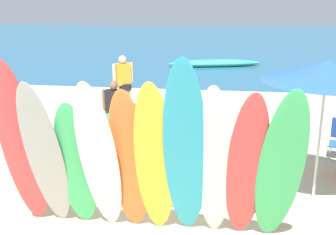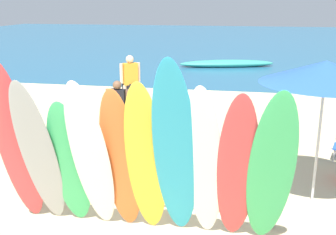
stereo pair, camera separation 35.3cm
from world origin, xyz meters
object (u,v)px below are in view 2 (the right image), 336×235
(surfboard_rack, at_px, (146,184))
(surfboard_teal_6, at_px, (175,156))
(surfboard_red_0, at_px, (16,145))
(distant_boat, at_px, (227,64))
(surfboard_white_3, at_px, (91,160))
(surfboard_red_8, at_px, (237,173))
(surfboard_green_9, at_px, (271,174))
(beachgoer_near_rack, at_px, (118,107))
(beach_umbrella, at_px, (326,72))
(surfboard_yellow_5, at_px, (146,162))
(surfboard_grey_1, at_px, (39,157))
(surfboard_orange_4, at_px, (121,163))
(surfboard_white_7, at_px, (204,168))
(beachgoer_photographing, at_px, (130,79))
(surfboard_green_2, at_px, (70,165))

(surfboard_rack, relative_size, surfboard_teal_6, 1.36)
(surfboard_red_0, distance_m, distant_boat, 15.92)
(surfboard_white_3, bearing_deg, surfboard_red_8, 1.24)
(surfboard_green_9, xyz_separation_m, beachgoer_near_rack, (-3.21, 3.92, -0.32))
(surfboard_red_0, xyz_separation_m, beach_umbrella, (4.31, 1.66, 0.89))
(surfboard_red_0, bearing_deg, surfboard_yellow_5, -5.30)
(surfboard_grey_1, bearing_deg, surfboard_yellow_5, -0.94)
(surfboard_red_0, relative_size, surfboard_orange_4, 1.16)
(surfboard_red_0, bearing_deg, surfboard_white_3, -8.33)
(beach_umbrella, bearing_deg, surfboard_red_0, -158.97)
(beachgoer_near_rack, distance_m, distant_boat, 12.05)
(surfboard_rack, height_order, surfboard_white_7, surfboard_white_7)
(surfboard_rack, relative_size, beachgoer_photographing, 2.31)
(surfboard_green_9, height_order, beachgoer_near_rack, surfboard_green_9)
(surfboard_red_0, xyz_separation_m, surfboard_white_7, (2.63, -0.05, -0.11))
(surfboard_green_2, xyz_separation_m, surfboard_red_8, (2.31, -0.13, 0.13))
(surfboard_green_2, bearing_deg, surfboard_yellow_5, -10.02)
(surfboard_rack, xyz_separation_m, surfboard_orange_4, (-0.19, -0.61, 0.58))
(surfboard_red_8, xyz_separation_m, beachgoer_near_rack, (-2.80, 3.90, -0.29))
(surfboard_grey_1, distance_m, surfboard_green_2, 0.43)
(surfboard_yellow_5, height_order, beachgoer_near_rack, surfboard_yellow_5)
(surfboard_white_7, relative_size, beach_umbrella, 1.07)
(surfboard_rack, distance_m, beachgoer_photographing, 6.31)
(surfboard_teal_6, xyz_separation_m, beach_umbrella, (2.04, 1.76, 0.84))
(surfboard_white_7, relative_size, distant_boat, 0.52)
(surfboard_red_8, bearing_deg, surfboard_orange_4, 173.03)
(surfboard_red_0, relative_size, surfboard_green_9, 1.06)
(surfboard_yellow_5, relative_size, surfboard_white_7, 0.98)
(surfboard_red_8, distance_m, beachgoer_photographing, 7.48)
(beach_umbrella, bearing_deg, surfboard_teal_6, -139.11)
(surfboard_yellow_5, height_order, surfboard_red_8, surfboard_yellow_5)
(surfboard_grey_1, xyz_separation_m, beachgoer_near_rack, (-0.10, 3.89, -0.31))
(surfboard_teal_6, height_order, surfboard_white_7, surfboard_teal_6)
(surfboard_red_8, xyz_separation_m, distant_boat, (-0.82, 15.77, -0.98))
(surfboard_white_7, relative_size, surfboard_green_9, 1.00)
(surfboard_white_3, distance_m, surfboard_red_8, 1.93)
(surfboard_yellow_5, bearing_deg, beachgoer_photographing, 106.74)
(surfboard_teal_6, distance_m, beach_umbrella, 2.82)
(surfboard_green_2, relative_size, beachgoer_near_rack, 1.41)
(beachgoer_near_rack, bearing_deg, surfboard_white_7, 123.25)
(surfboard_rack, bearing_deg, surfboard_grey_1, -151.94)
(surfboard_red_0, height_order, surfboard_white_7, surfboard_red_0)
(surfboard_grey_1, relative_size, surfboard_yellow_5, 1.01)
(surfboard_yellow_5, distance_m, surfboard_green_9, 1.61)
(surfboard_orange_4, relative_size, surfboard_white_7, 0.92)
(surfboard_rack, relative_size, beachgoer_near_rack, 2.62)
(surfboard_yellow_5, distance_m, surfboard_white_7, 0.78)
(beachgoer_photographing, bearing_deg, surfboard_white_7, -103.66)
(surfboard_orange_4, xyz_separation_m, surfboard_yellow_5, (0.36, -0.06, 0.06))
(surfboard_green_9, bearing_deg, surfboard_white_7, 174.66)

